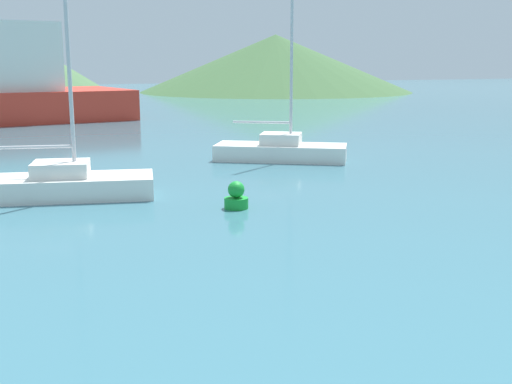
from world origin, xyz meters
TOP-DOWN VIEW (x-y plane):
  - sailboat_inner at (5.20, 24.98)m, footprint 5.53×4.59m
  - sailboat_middle at (-4.09, 21.00)m, footprint 5.70×3.25m
  - buoy_marker at (0.11, 17.53)m, footprint 0.67×0.67m
  - hill_east at (32.25, 81.02)m, footprint 36.61×36.61m

SIDE VIEW (x-z plane):
  - buoy_marker at x=0.11m, z-range -0.07..0.70m
  - sailboat_inner at x=5.20m, z-range -3.71..4.63m
  - sailboat_middle at x=-4.09m, z-range -4.25..5.19m
  - hill_east at x=32.25m, z-range 0.00..7.60m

